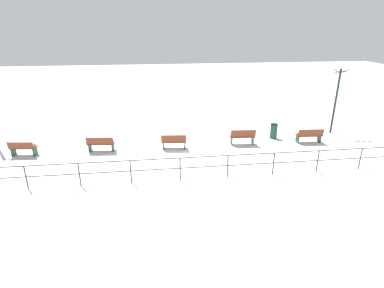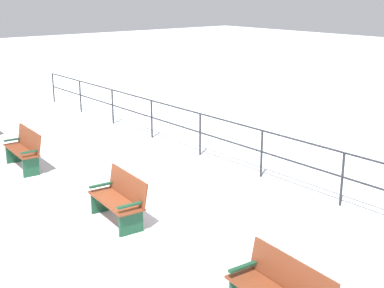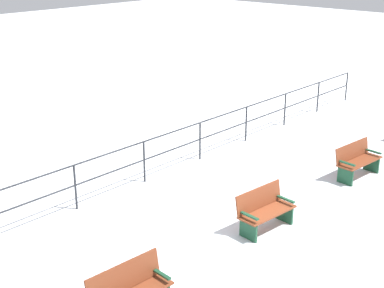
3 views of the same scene
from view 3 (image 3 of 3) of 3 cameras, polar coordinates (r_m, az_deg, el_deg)
name	(u,v)px [view 3 (image 3 of 3)]	position (r m, az deg, el deg)	size (l,w,h in m)	color
ground_plane	(270,231)	(12.37, 7.95, -8.81)	(80.00, 80.00, 0.00)	white
bench_third	(264,210)	(12.25, 7.42, -6.69)	(0.70, 1.44, 0.91)	brown
bench_fourth	(357,160)	(15.41, 16.52, -1.60)	(0.69, 1.51, 0.91)	brown
waterfront_railing	(144,154)	(14.42, -4.93, -1.05)	(0.05, 21.80, 1.13)	#26282D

